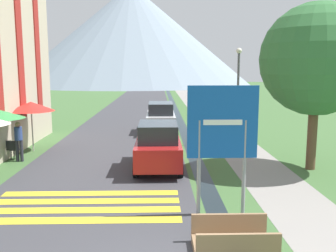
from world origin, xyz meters
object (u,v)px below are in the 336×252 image
(cafe_chair_far_left, at_px, (8,148))
(cafe_umbrella_rear_red, at_px, (31,106))
(road_sign, at_px, (222,133))
(person_standing_terrace, at_px, (19,139))
(cafe_chair_far_right, at_px, (15,148))
(tree_by_path, at_px, (317,60))
(parked_car_near, at_px, (158,146))
(parked_car_far, at_px, (161,117))
(footbridge, at_px, (233,242))
(streetlamp, at_px, (238,88))

(cafe_chair_far_left, height_order, cafe_umbrella_rear_red, cafe_umbrella_rear_red)
(road_sign, xyz_separation_m, person_standing_terrace, (-7.50, 5.96, -1.25))
(cafe_chair_far_right, relative_size, tree_by_path, 0.13)
(cafe_chair_far_right, relative_size, person_standing_terrace, 0.51)
(road_sign, xyz_separation_m, parked_car_near, (-1.68, 4.66, -1.32))
(parked_car_far, relative_size, person_standing_terrace, 2.60)
(footbridge, height_order, cafe_chair_far_left, cafe_chair_far_left)
(cafe_chair_far_left, distance_m, person_standing_terrace, 0.83)
(footbridge, height_order, parked_car_far, parked_car_far)
(parked_car_far, distance_m, cafe_chair_far_right, 9.36)
(parked_car_near, distance_m, cafe_chair_far_right, 6.30)
(cafe_chair_far_right, height_order, person_standing_terrace, person_standing_terrace)
(cafe_chair_far_right, bearing_deg, tree_by_path, -32.13)
(parked_car_near, relative_size, parked_car_far, 0.88)
(cafe_chair_far_right, bearing_deg, cafe_umbrella_rear_red, 59.88)
(footbridge, bearing_deg, cafe_chair_far_left, 133.76)
(road_sign, height_order, parked_car_far, road_sign)
(parked_car_far, bearing_deg, cafe_umbrella_rear_red, -139.24)
(footbridge, distance_m, cafe_umbrella_rear_red, 12.66)
(cafe_chair_far_right, distance_m, person_standing_terrace, 0.59)
(road_sign, bearing_deg, person_standing_terrace, 141.55)
(parked_car_near, xyz_separation_m, person_standing_terrace, (-5.82, 1.30, 0.07))
(parked_car_near, height_order, cafe_umbrella_rear_red, cafe_umbrella_rear_red)
(cafe_chair_far_left, relative_size, tree_by_path, 0.13)
(streetlamp, bearing_deg, person_standing_terrace, -162.16)
(road_sign, xyz_separation_m, streetlamp, (2.32, 9.12, 0.68))
(parked_car_far, bearing_deg, person_standing_terrace, -129.72)
(cafe_chair_far_left, bearing_deg, cafe_chair_far_right, -22.51)
(cafe_chair_far_left, bearing_deg, footbridge, -53.62)
(road_sign, relative_size, footbridge, 2.03)
(cafe_umbrella_rear_red, bearing_deg, cafe_chair_far_left, -107.58)
(parked_car_near, bearing_deg, cafe_chair_far_right, 165.79)
(road_sign, distance_m, cafe_chair_far_right, 10.09)
(footbridge, bearing_deg, person_standing_terrace, 132.70)
(cafe_chair_far_left, relative_size, cafe_umbrella_rear_red, 0.36)
(footbridge, bearing_deg, cafe_chair_far_right, 132.86)
(parked_car_far, distance_m, tree_by_path, 10.94)
(road_sign, distance_m, streetlamp, 9.43)
(footbridge, distance_m, parked_car_far, 15.33)
(streetlamp, bearing_deg, parked_car_far, 133.61)
(cafe_umbrella_rear_red, bearing_deg, person_standing_terrace, -87.69)
(cafe_umbrella_rear_red, bearing_deg, streetlamp, 6.83)
(footbridge, height_order, cafe_umbrella_rear_red, cafe_umbrella_rear_red)
(cafe_chair_far_left, xyz_separation_m, cafe_chair_far_right, (0.33, -0.09, 0.00))
(cafe_umbrella_rear_red, distance_m, tree_by_path, 12.50)
(parked_car_near, bearing_deg, cafe_umbrella_rear_red, 150.99)
(road_sign, relative_size, cafe_umbrella_rear_red, 1.47)
(cafe_chair_far_right, xyz_separation_m, tree_by_path, (12.02, -1.74, 3.68))
(tree_by_path, bearing_deg, cafe_chair_far_right, 171.77)
(person_standing_terrace, bearing_deg, road_sign, -38.45)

